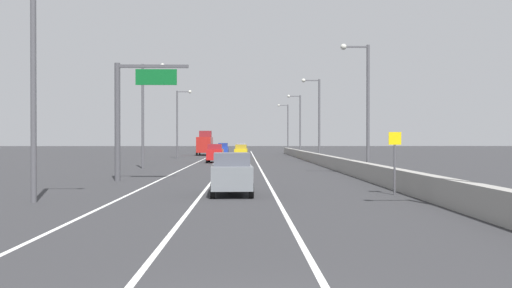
% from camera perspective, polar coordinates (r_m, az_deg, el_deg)
% --- Properties ---
extents(ground_plane, '(320.00, 320.00, 0.00)m').
position_cam_1_polar(ground_plane, '(71.48, -1.25, -1.67)').
color(ground_plane, '#2D2D30').
extents(lane_stripe_left, '(0.16, 130.00, 0.00)m').
position_cam_1_polar(lane_stripe_left, '(62.73, -6.29, -1.97)').
color(lane_stripe_left, silver).
rests_on(lane_stripe_left, ground_plane).
extents(lane_stripe_center, '(0.16, 130.00, 0.00)m').
position_cam_1_polar(lane_stripe_center, '(62.52, -3.09, -1.97)').
color(lane_stripe_center, silver).
rests_on(lane_stripe_center, ground_plane).
extents(lane_stripe_right, '(0.16, 130.00, 0.00)m').
position_cam_1_polar(lane_stripe_right, '(62.50, 0.12, -1.97)').
color(lane_stripe_right, silver).
rests_on(lane_stripe_right, ground_plane).
extents(jersey_barrier_right, '(0.60, 120.00, 1.10)m').
position_cam_1_polar(jersey_barrier_right, '(48.15, 8.44, -2.04)').
color(jersey_barrier_right, gray).
rests_on(jersey_barrier_right, ground_plane).
extents(overhead_sign_gantry, '(4.68, 0.36, 7.50)m').
position_cam_1_polar(overhead_sign_gantry, '(35.76, -13.03, 3.79)').
color(overhead_sign_gantry, '#47474C').
rests_on(overhead_sign_gantry, ground_plane).
extents(speed_advisory_sign, '(0.60, 0.11, 3.00)m').
position_cam_1_polar(speed_advisory_sign, '(26.96, 14.20, -1.42)').
color(speed_advisory_sign, '#4C4C51').
rests_on(speed_advisory_sign, ground_plane).
extents(lamp_post_right_second, '(2.14, 0.44, 9.62)m').
position_cam_1_polar(lamp_post_right_second, '(40.86, 11.19, 4.53)').
color(lamp_post_right_second, '#4C4C51').
rests_on(lamp_post_right_second, ground_plane).
extents(lamp_post_right_third, '(2.14, 0.44, 9.62)m').
position_cam_1_polar(lamp_post_right_third, '(63.05, 6.34, 3.09)').
color(lamp_post_right_third, '#4C4C51').
rests_on(lamp_post_right_third, ground_plane).
extents(lamp_post_right_fourth, '(2.14, 0.44, 9.62)m').
position_cam_1_polar(lamp_post_right_fourth, '(85.54, 4.43, 2.39)').
color(lamp_post_right_fourth, '#4C4C51').
rests_on(lamp_post_right_fourth, ground_plane).
extents(lamp_post_right_fifth, '(2.14, 0.44, 9.62)m').
position_cam_1_polar(lamp_post_right_fifth, '(108.07, 3.19, 1.99)').
color(lamp_post_right_fifth, '#4C4C51').
rests_on(lamp_post_right_fifth, ground_plane).
extents(lamp_post_left_near, '(2.14, 0.44, 9.62)m').
position_cam_1_polar(lamp_post_left_near, '(24.88, -21.53, 7.15)').
color(lamp_post_left_near, '#4C4C51').
rests_on(lamp_post_left_near, ground_plane).
extents(lamp_post_left_mid, '(2.14, 0.44, 9.62)m').
position_cam_1_polar(lamp_post_left_mid, '(51.22, -11.38, 3.70)').
color(lamp_post_left_mid, '#4C4C51').
rests_on(lamp_post_left_mid, ground_plane).
extents(lamp_post_left_far, '(2.14, 0.44, 9.62)m').
position_cam_1_polar(lamp_post_left_far, '(78.10, -7.99, 2.58)').
color(lamp_post_left_far, '#4C4C51').
rests_on(lamp_post_left_far, ground_plane).
extents(car_silver_0, '(2.02, 4.50, 2.02)m').
position_cam_1_polar(car_silver_0, '(97.13, -1.54, -0.52)').
color(car_silver_0, '#B7B7BC').
rests_on(car_silver_0, ground_plane).
extents(car_red_1, '(1.85, 4.52, 2.15)m').
position_cam_1_polar(car_red_1, '(63.60, -4.27, -0.97)').
color(car_red_1, red).
rests_on(car_red_1, ground_plane).
extents(car_blue_2, '(1.83, 4.15, 2.10)m').
position_cam_1_polar(car_blue_2, '(91.77, -3.43, -0.56)').
color(car_blue_2, '#1E389E').
rests_on(car_blue_2, ground_plane).
extents(car_yellow_3, '(2.00, 4.70, 1.97)m').
position_cam_1_polar(car_yellow_3, '(78.22, -1.54, -0.77)').
color(car_yellow_3, gold).
rests_on(car_yellow_3, ground_plane).
extents(car_gray_4, '(2.08, 4.26, 2.02)m').
position_cam_1_polar(car_gray_4, '(26.21, -2.55, -3.12)').
color(car_gray_4, slate).
rests_on(car_gray_4, ground_plane).
extents(box_truck, '(2.56, 8.29, 4.19)m').
position_cam_1_polar(box_truck, '(94.55, -5.33, 0.00)').
color(box_truck, '#A51E19').
rests_on(box_truck, ground_plane).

